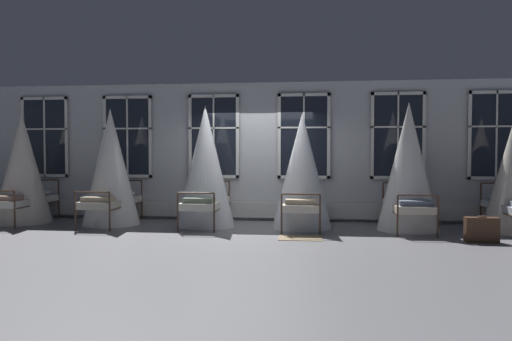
# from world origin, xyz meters

# --- Properties ---
(ground) EXTENTS (29.95, 29.95, 0.00)m
(ground) POSITION_xyz_m (0.00, 0.00, 0.00)
(ground) COLOR slate
(back_wall_with_windows) EXTENTS (15.98, 0.10, 3.20)m
(back_wall_with_windows) POSITION_xyz_m (0.00, 1.32, 1.60)
(back_wall_with_windows) COLOR silver
(back_wall_with_windows) RESTS_ON ground
(window_bank) EXTENTS (11.68, 0.10, 2.86)m
(window_bank) POSITION_xyz_m (-0.00, 1.20, 1.13)
(window_bank) COLOR black
(window_bank) RESTS_ON ground
(cot_first) EXTENTS (1.25, 1.83, 2.47)m
(cot_first) POSITION_xyz_m (-5.21, 0.21, 1.19)
(cot_first) COLOR #4C3323
(cot_first) RESTS_ON ground
(cot_second) EXTENTS (1.25, 1.84, 2.54)m
(cot_second) POSITION_xyz_m (-3.14, 0.19, 1.22)
(cot_second) COLOR #4C3323
(cot_second) RESTS_ON ground
(cot_third) EXTENTS (1.25, 1.83, 2.58)m
(cot_third) POSITION_xyz_m (-1.02, 0.21, 1.24)
(cot_third) COLOR #4C3323
(cot_third) RESTS_ON ground
(cot_fourth) EXTENTS (1.25, 1.83, 2.40)m
(cot_fourth) POSITION_xyz_m (1.04, 0.15, 1.16)
(cot_fourth) COLOR #4C3323
(cot_fourth) RESTS_ON ground
(cot_fifth) EXTENTS (1.25, 1.84, 2.60)m
(cot_fifth) POSITION_xyz_m (3.19, 0.16, 1.25)
(cot_fifth) COLOR #4C3323
(cot_fifth) RESTS_ON ground
(rug_fourth) EXTENTS (0.82, 0.58, 0.01)m
(rug_fourth) POSITION_xyz_m (1.05, -1.10, 0.01)
(rug_fourth) COLOR #8E7A5B
(rug_fourth) RESTS_ON ground
(suitcase_dark) EXTENTS (0.56, 0.22, 0.47)m
(suitcase_dark) POSITION_xyz_m (4.22, -1.12, 0.22)
(suitcase_dark) COLOR #472D1E
(suitcase_dark) RESTS_ON ground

